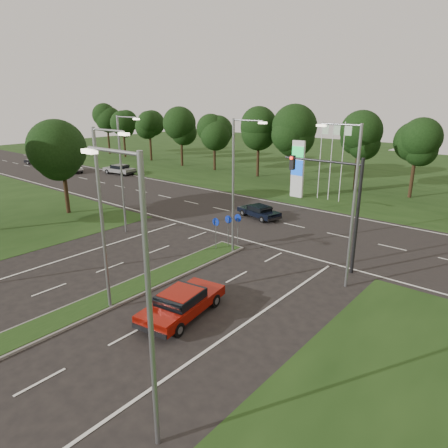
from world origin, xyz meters
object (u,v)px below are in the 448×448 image
Objects in this scene: navy_sedan at (259,211)px; far_car_a at (120,169)px; far_car_d at (40,158)px; far_car_b at (73,168)px; far_car_c at (38,160)px; red_sedan at (182,303)px.

navy_sedan is 27.64m from far_car_a.
navy_sedan is at bearing -106.58° from far_car_a.
navy_sedan is at bearing -95.24° from far_car_d.
far_car_b is 1.05× the size of far_car_c.
red_sedan is 44.14m from far_car_b.
far_car_a is (-33.95, 21.20, 0.00)m from red_sedan.
far_car_c reaches higher than navy_sedan.
navy_sedan is 44.57m from far_car_c.
red_sedan is 57.44m from far_car_d.
far_car_d is at bearing 87.81° from far_car_a.
far_car_b is at bearing -113.92° from far_car_c.
red_sedan is 1.12× the size of far_car_b.
navy_sedan reaches higher than far_car_d.
red_sedan is at bearing -132.08° from far_car_c.
far_car_d is at bearing 99.03° from navy_sedan.
far_car_b is at bearing -99.01° from far_car_d.
red_sedan is 1.06× the size of far_car_a.
far_car_a is at bearing -86.89° from far_car_d.
red_sedan is at bearing -111.03° from far_car_d.
far_car_c is (-44.53, 1.92, 0.01)m from navy_sedan.
red_sedan is 54.40m from far_car_c.
navy_sedan is 47.29m from far_car_d.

